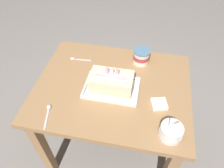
{
  "coord_description": "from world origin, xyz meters",
  "views": [
    {
      "loc": [
        0.17,
        -0.86,
        1.7
      ],
      "look_at": [
        0.0,
        -0.01,
        0.78
      ],
      "focal_mm": 33.45,
      "sensor_mm": 36.0,
      "label": 1
    }
  ],
  "objects_px": {
    "napkin_pile": "(159,104)",
    "serving_spoon_by_bowls": "(48,110)",
    "ice_cream_tub": "(141,56)",
    "foil_tray": "(112,88)",
    "serving_spoon_near_tray": "(75,59)",
    "bowl_stack": "(171,132)",
    "birthday_cake": "(112,81)"
  },
  "relations": [
    {
      "from": "birthday_cake",
      "to": "serving_spoon_by_bowls",
      "type": "bearing_deg",
      "value": -144.3
    },
    {
      "from": "ice_cream_tub",
      "to": "napkin_pile",
      "type": "xyz_separation_m",
      "value": [
        0.14,
        -0.35,
        -0.04
      ]
    },
    {
      "from": "birthday_cake",
      "to": "napkin_pile",
      "type": "bearing_deg",
      "value": -12.87
    },
    {
      "from": "ice_cream_tub",
      "to": "serving_spoon_by_bowls",
      "type": "xyz_separation_m",
      "value": [
        -0.46,
        -0.51,
        -0.04
      ]
    },
    {
      "from": "serving_spoon_near_tray",
      "to": "napkin_pile",
      "type": "height_order",
      "value": "napkin_pile"
    },
    {
      "from": "foil_tray",
      "to": "birthday_cake",
      "type": "height_order",
      "value": "birthday_cake"
    },
    {
      "from": "serving_spoon_by_bowls",
      "to": "ice_cream_tub",
      "type": "bearing_deg",
      "value": 47.85
    },
    {
      "from": "foil_tray",
      "to": "napkin_pile",
      "type": "distance_m",
      "value": 0.3
    },
    {
      "from": "birthday_cake",
      "to": "bowl_stack",
      "type": "bearing_deg",
      "value": -35.33
    },
    {
      "from": "foil_tray",
      "to": "serving_spoon_near_tray",
      "type": "bearing_deg",
      "value": 143.9
    },
    {
      "from": "birthday_cake",
      "to": "bowl_stack",
      "type": "distance_m",
      "value": 0.43
    },
    {
      "from": "serving_spoon_near_tray",
      "to": "bowl_stack",
      "type": "bearing_deg",
      "value": -35.69
    },
    {
      "from": "serving_spoon_near_tray",
      "to": "napkin_pile",
      "type": "xyz_separation_m",
      "value": [
        0.59,
        -0.29,
        0.01
      ]
    },
    {
      "from": "birthday_cake",
      "to": "serving_spoon_by_bowls",
      "type": "relative_size",
      "value": 1.58
    },
    {
      "from": "bowl_stack",
      "to": "ice_cream_tub",
      "type": "height_order",
      "value": "bowl_stack"
    },
    {
      "from": "ice_cream_tub",
      "to": "foil_tray",
      "type": "bearing_deg",
      "value": -117.44
    },
    {
      "from": "napkin_pile",
      "to": "serving_spoon_by_bowls",
      "type": "bearing_deg",
      "value": -165.14
    },
    {
      "from": "ice_cream_tub",
      "to": "bowl_stack",
      "type": "bearing_deg",
      "value": -69.2
    },
    {
      "from": "serving_spoon_near_tray",
      "to": "serving_spoon_by_bowls",
      "type": "xyz_separation_m",
      "value": [
        -0.01,
        -0.45,
        0.0
      ]
    },
    {
      "from": "bowl_stack",
      "to": "foil_tray",
      "type": "bearing_deg",
      "value": 144.67
    },
    {
      "from": "ice_cream_tub",
      "to": "serving_spoon_near_tray",
      "type": "xyz_separation_m",
      "value": [
        -0.45,
        -0.06,
        -0.04
      ]
    },
    {
      "from": "birthday_cake",
      "to": "serving_spoon_near_tray",
      "type": "height_order",
      "value": "birthday_cake"
    },
    {
      "from": "ice_cream_tub",
      "to": "napkin_pile",
      "type": "bearing_deg",
      "value": -68.18
    },
    {
      "from": "foil_tray",
      "to": "ice_cream_tub",
      "type": "height_order",
      "value": "ice_cream_tub"
    },
    {
      "from": "serving_spoon_by_bowls",
      "to": "napkin_pile",
      "type": "distance_m",
      "value": 0.63
    },
    {
      "from": "foil_tray",
      "to": "birthday_cake",
      "type": "relative_size",
      "value": 1.31
    },
    {
      "from": "ice_cream_tub",
      "to": "birthday_cake",
      "type": "bearing_deg",
      "value": -117.45
    },
    {
      "from": "serving_spoon_by_bowls",
      "to": "napkin_pile",
      "type": "relative_size",
      "value": 1.53
    },
    {
      "from": "foil_tray",
      "to": "ice_cream_tub",
      "type": "relative_size",
      "value": 2.91
    },
    {
      "from": "serving_spoon_near_tray",
      "to": "napkin_pile",
      "type": "bearing_deg",
      "value": -25.89
    },
    {
      "from": "foil_tray",
      "to": "serving_spoon_near_tray",
      "type": "relative_size",
      "value": 2.2
    },
    {
      "from": "foil_tray",
      "to": "bowl_stack",
      "type": "height_order",
      "value": "bowl_stack"
    }
  ]
}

